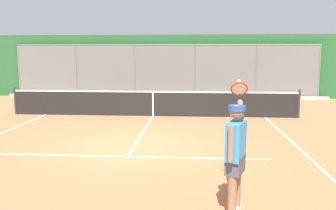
% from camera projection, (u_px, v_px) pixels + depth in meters
% --- Properties ---
extents(ground_plane, '(60.00, 60.00, 0.00)m').
position_uv_depth(ground_plane, '(134.00, 146.00, 9.22)').
color(ground_plane, '#B76B42').
extents(court_line_markings, '(8.52, 9.62, 0.01)m').
position_uv_depth(court_line_markings, '(125.00, 161.00, 7.96)').
color(court_line_markings, white).
rests_on(court_line_markings, ground).
extents(fence_backdrop, '(18.95, 1.37, 3.33)m').
position_uv_depth(fence_backdrop, '(166.00, 66.00, 19.25)').
color(fence_backdrop, slate).
rests_on(fence_backdrop, ground).
extents(tennis_net, '(10.94, 0.09, 1.07)m').
position_uv_depth(tennis_net, '(153.00, 103.00, 13.43)').
color(tennis_net, '#2D2D2D').
rests_on(tennis_net, ground).
extents(tennis_player, '(0.47, 1.39, 1.97)m').
position_uv_depth(tennis_player, '(236.00, 151.00, 5.24)').
color(tennis_player, silver).
rests_on(tennis_player, ground).
extents(tennis_ball_by_sideline, '(0.07, 0.07, 0.07)m').
position_uv_depth(tennis_ball_by_sideline, '(137.00, 126.00, 11.61)').
color(tennis_ball_by_sideline, '#D6E042').
rests_on(tennis_ball_by_sideline, ground).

